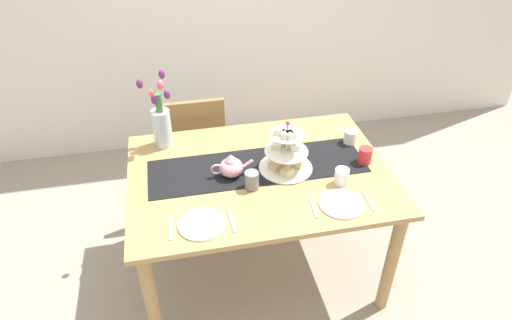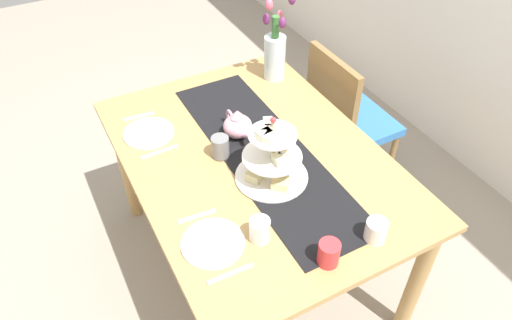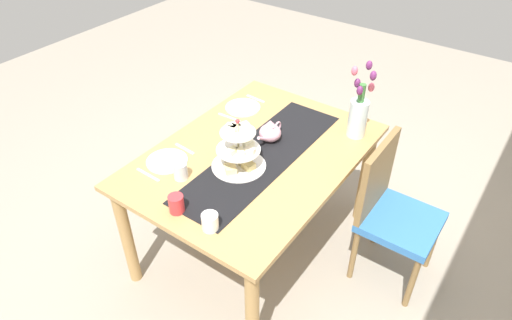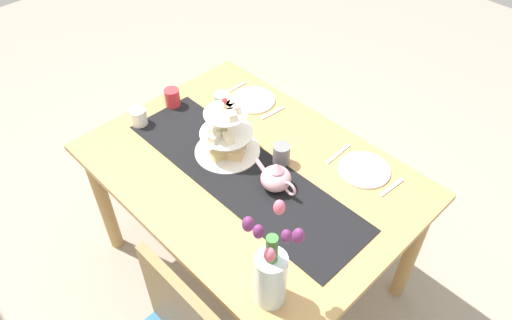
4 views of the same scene
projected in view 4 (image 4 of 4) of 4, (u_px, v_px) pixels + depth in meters
name	position (u px, v px, depth m)	size (l,w,h in m)	color
ground_plane	(251.00, 266.00, 2.66)	(8.00, 8.00, 0.00)	gray
dining_table	(250.00, 185.00, 2.20)	(1.44, 1.04, 0.77)	tan
table_runner	(242.00, 174.00, 2.10)	(1.22, 0.35, 0.00)	black
tiered_cake_stand	(226.00, 136.00, 2.13)	(0.30, 0.30, 0.30)	beige
teapot	(276.00, 178.00, 2.00)	(0.24, 0.13, 0.14)	#E5A8BC
tulip_vase	(271.00, 272.00, 1.56)	(0.17, 0.15, 0.46)	silver
cream_jug	(139.00, 117.00, 2.32)	(0.08, 0.08, 0.09)	white
dinner_plate_left	(364.00, 170.00, 2.11)	(0.23, 0.23, 0.01)	white
fork_left	(392.00, 187.00, 2.04)	(0.02, 0.15, 0.01)	silver
knife_left	(338.00, 154.00, 2.19)	(0.01, 0.17, 0.01)	silver
dinner_plate_right	(253.00, 100.00, 2.48)	(0.23, 0.23, 0.01)	white
fork_right	(273.00, 113.00, 2.40)	(0.02, 0.15, 0.01)	silver
knife_right	(234.00, 88.00, 2.55)	(0.01, 0.17, 0.01)	silver
mug_grey	(281.00, 154.00, 2.12)	(0.08, 0.08, 0.10)	slate
mug_white_text	(222.00, 102.00, 2.39)	(0.08, 0.08, 0.10)	white
mug_orange	(172.00, 98.00, 2.42)	(0.08, 0.08, 0.10)	red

